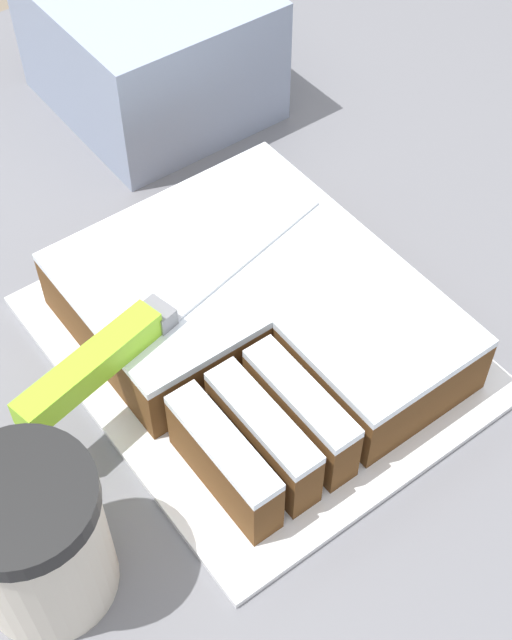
{
  "coord_description": "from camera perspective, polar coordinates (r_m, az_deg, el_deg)",
  "views": [
    {
      "loc": [
        -0.2,
        -0.38,
        1.51
      ],
      "look_at": [
        0.07,
        -0.03,
        0.97
      ],
      "focal_mm": 50.0,
      "sensor_mm": 36.0,
      "label": 1
    }
  ],
  "objects": [
    {
      "name": "storage_box",
      "position": [
        0.93,
        -6.81,
        16.97
      ],
      "size": [
        0.19,
        0.21,
        0.13
      ],
      "color": "#8C99B2",
      "rests_on": "countertop"
    },
    {
      "name": "cake",
      "position": [
        0.7,
        0.01,
        0.44
      ],
      "size": [
        0.23,
        0.28,
        0.06
      ],
      "color": "brown",
      "rests_on": "cake_board"
    },
    {
      "name": "coffee_cup",
      "position": [
        0.58,
        -13.94,
        -13.48
      ],
      "size": [
        0.09,
        0.09,
        0.12
      ],
      "color": "beige",
      "rests_on": "countertop"
    },
    {
      "name": "countertop",
      "position": [
        1.13,
        -3.76,
        -17.27
      ],
      "size": [
        1.4,
        1.1,
        0.94
      ],
      "color": "slate",
      "rests_on": "ground_plane"
    },
    {
      "name": "knife",
      "position": [
        0.64,
        -8.62,
        -1.47
      ],
      "size": [
        0.3,
        0.09,
        0.02
      ],
      "rotation": [
        0.0,
        0.0,
        0.22
      ],
      "color": "silver",
      "rests_on": "cake"
    },
    {
      "name": "cake_board",
      "position": [
        0.72,
        -0.0,
        -1.63
      ],
      "size": [
        0.28,
        0.33,
        0.01
      ],
      "color": "white",
      "rests_on": "countertop"
    }
  ]
}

